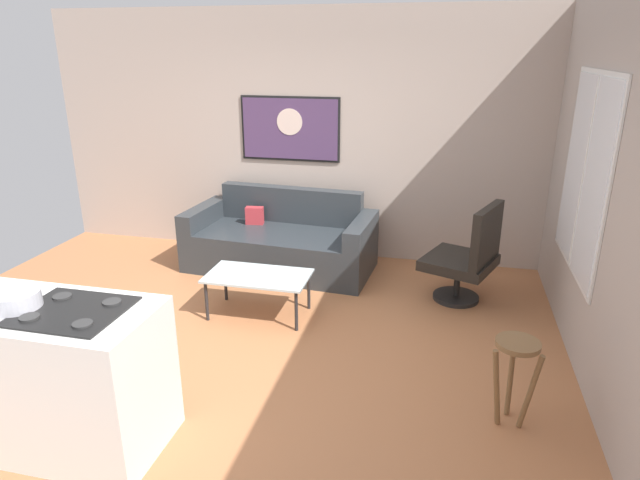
{
  "coord_description": "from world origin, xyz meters",
  "views": [
    {
      "loc": [
        1.52,
        -3.71,
        2.38
      ],
      "look_at": [
        0.43,
        0.9,
        0.7
      ],
      "focal_mm": 30.73,
      "sensor_mm": 36.0,
      "label": 1
    }
  ],
  "objects_px": {
    "couch": "(281,243)",
    "coffee_table": "(258,278)",
    "mixing_bowl": "(16,301)",
    "wall_painting": "(290,129)",
    "bar_stool": "(515,362)",
    "armchair": "(468,257)"
  },
  "relations": [
    {
      "from": "bar_stool",
      "to": "wall_painting",
      "type": "relative_size",
      "value": 0.52
    },
    {
      "from": "coffee_table",
      "to": "wall_painting",
      "type": "bearing_deg",
      "value": 95.74
    },
    {
      "from": "wall_painting",
      "to": "bar_stool",
      "type": "bearing_deg",
      "value": -50.67
    },
    {
      "from": "coffee_table",
      "to": "mixing_bowl",
      "type": "height_order",
      "value": "mixing_bowl"
    },
    {
      "from": "armchair",
      "to": "coffee_table",
      "type": "bearing_deg",
      "value": -158.89
    },
    {
      "from": "couch",
      "to": "armchair",
      "type": "distance_m",
      "value": 2.08
    },
    {
      "from": "couch",
      "to": "coffee_table",
      "type": "distance_m",
      "value": 1.18
    },
    {
      "from": "coffee_table",
      "to": "wall_painting",
      "type": "height_order",
      "value": "wall_painting"
    },
    {
      "from": "bar_stool",
      "to": "mixing_bowl",
      "type": "distance_m",
      "value": 3.08
    },
    {
      "from": "mixing_bowl",
      "to": "wall_painting",
      "type": "distance_m",
      "value": 3.77
    },
    {
      "from": "bar_stool",
      "to": "wall_painting",
      "type": "distance_m",
      "value": 3.79
    },
    {
      "from": "couch",
      "to": "mixing_bowl",
      "type": "relative_size",
      "value": 7.64
    },
    {
      "from": "armchair",
      "to": "wall_painting",
      "type": "bearing_deg",
      "value": 154.14
    },
    {
      "from": "bar_stool",
      "to": "mixing_bowl",
      "type": "relative_size",
      "value": 2.21
    },
    {
      "from": "coffee_table",
      "to": "wall_painting",
      "type": "distance_m",
      "value": 2.06
    },
    {
      "from": "bar_stool",
      "to": "coffee_table",
      "type": "bearing_deg",
      "value": 152.74
    },
    {
      "from": "coffee_table",
      "to": "armchair",
      "type": "relative_size",
      "value": 0.95
    },
    {
      "from": "armchair",
      "to": "bar_stool",
      "type": "height_order",
      "value": "armchair"
    },
    {
      "from": "mixing_bowl",
      "to": "wall_painting",
      "type": "relative_size",
      "value": 0.24
    },
    {
      "from": "couch",
      "to": "wall_painting",
      "type": "height_order",
      "value": "wall_painting"
    },
    {
      "from": "couch",
      "to": "coffee_table",
      "type": "bearing_deg",
      "value": -83.14
    },
    {
      "from": "coffee_table",
      "to": "bar_stool",
      "type": "bearing_deg",
      "value": -27.26
    }
  ]
}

